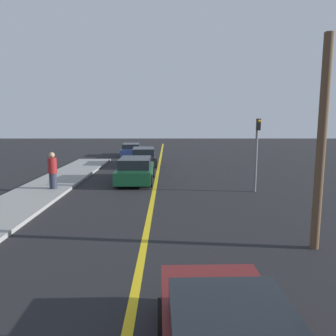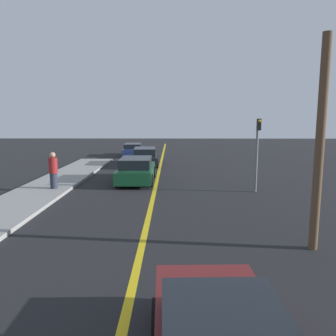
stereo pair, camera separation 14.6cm
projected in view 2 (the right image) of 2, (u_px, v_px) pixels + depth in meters
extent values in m
cube|color=gold|center=(154.00, 191.00, 16.16)|extent=(0.20, 60.00, 0.01)
cube|color=gray|center=(13.00, 206.00, 13.16)|extent=(2.67, 29.83, 0.15)
cylinder|color=black|center=(159.00, 319.00, 5.38)|extent=(0.24, 0.66, 0.66)
cylinder|color=black|center=(259.00, 318.00, 5.41)|extent=(0.24, 0.66, 0.66)
cube|color=#144728|center=(136.00, 173.00, 18.60)|extent=(1.93, 4.54, 0.67)
cube|color=black|center=(136.00, 163.00, 18.28)|extent=(1.68, 2.50, 0.53)
cylinder|color=black|center=(124.00, 172.00, 20.01)|extent=(0.22, 0.69, 0.69)
cylinder|color=black|center=(153.00, 172.00, 20.01)|extent=(0.22, 0.69, 0.69)
cylinder|color=black|center=(117.00, 180.00, 17.24)|extent=(0.22, 0.69, 0.69)
cylinder|color=black|center=(151.00, 180.00, 17.23)|extent=(0.22, 0.69, 0.69)
cube|color=black|center=(145.00, 159.00, 25.04)|extent=(2.05, 4.70, 0.64)
cube|color=black|center=(145.00, 151.00, 24.72)|extent=(1.71, 2.62, 0.54)
cylinder|color=black|center=(135.00, 159.00, 26.43)|extent=(0.26, 0.65, 0.63)
cylinder|color=black|center=(156.00, 159.00, 26.51)|extent=(0.26, 0.65, 0.63)
cylinder|color=black|center=(133.00, 164.00, 23.62)|extent=(0.26, 0.65, 0.63)
cylinder|color=black|center=(156.00, 164.00, 23.70)|extent=(0.26, 0.65, 0.63)
cube|color=navy|center=(133.00, 151.00, 31.18)|extent=(1.90, 4.32, 0.59)
cube|color=black|center=(133.00, 146.00, 30.89)|extent=(1.62, 2.40, 0.45)
cylinder|color=black|center=(126.00, 151.00, 32.48)|extent=(0.24, 0.62, 0.61)
cylinder|color=black|center=(143.00, 151.00, 32.53)|extent=(0.24, 0.62, 0.61)
cylinder|color=black|center=(123.00, 154.00, 29.87)|extent=(0.24, 0.62, 0.61)
cylinder|color=black|center=(141.00, 154.00, 29.92)|extent=(0.24, 0.62, 0.61)
cylinder|color=#282D3D|center=(54.00, 181.00, 16.17)|extent=(0.36, 0.36, 0.76)
cylinder|color=maroon|center=(53.00, 165.00, 16.05)|extent=(0.42, 0.42, 0.76)
sphere|color=tan|center=(52.00, 155.00, 15.97)|extent=(0.28, 0.28, 0.28)
cylinder|color=slate|center=(257.00, 156.00, 15.80)|extent=(0.12, 0.12, 3.56)
cube|color=black|center=(259.00, 125.00, 15.39)|extent=(0.18, 0.18, 0.55)
sphere|color=orange|center=(260.00, 121.00, 15.28)|extent=(0.14, 0.14, 0.14)
cylinder|color=brown|center=(320.00, 146.00, 8.66)|extent=(0.24, 0.24, 5.75)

